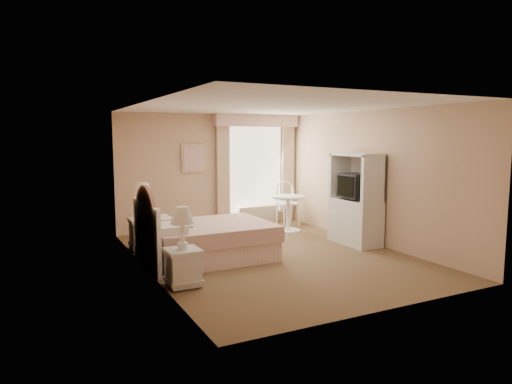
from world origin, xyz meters
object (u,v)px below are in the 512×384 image
cafe_chair (287,200)px  nightstand_near (183,257)px  bed (203,239)px  round_table (288,208)px  nightstand_far (144,225)px  armoire (356,206)px

cafe_chair → nightstand_near: bearing=-134.2°
bed → round_table: bed is taller
round_table → bed: bearing=-151.4°
bed → cafe_chair: 3.36m
nightstand_far → round_table: size_ratio=1.56×
round_table → cafe_chair: (0.33, 0.62, 0.08)m
round_table → nightstand_far: bearing=-176.1°
nightstand_far → cafe_chair: size_ratio=1.18×
armoire → cafe_chair: bearing=95.4°
bed → round_table: bearing=28.6°
nightstand_near → armoire: armoire is taller
nightstand_near → nightstand_far: 2.27m
nightstand_near → nightstand_far: bearing=90.0°
nightstand_near → nightstand_far: nightstand_far is taller
nightstand_near → round_table: nightstand_near is taller
bed → nightstand_near: 1.37m
nightstand_near → armoire: size_ratio=0.63×
bed → armoire: (2.94, -0.25, 0.38)m
bed → armoire: 2.97m
armoire → round_table: bearing=109.0°
armoire → bed: bearing=175.1°
bed → round_table: 2.74m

